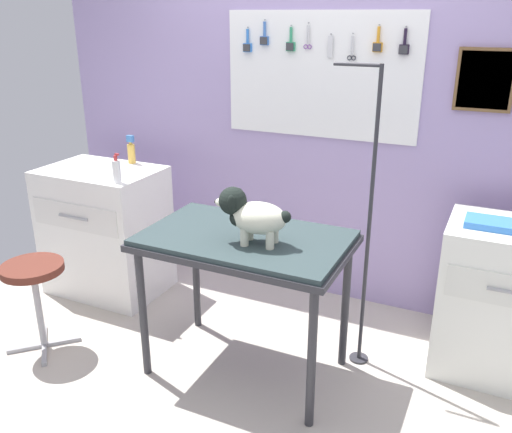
# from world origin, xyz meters

# --- Properties ---
(ground) EXTENTS (4.40, 4.00, 0.04)m
(ground) POSITION_xyz_m (0.00, 0.00, -0.02)
(ground) COLOR #B7ADA1
(rear_wall_panel) EXTENTS (4.00, 0.11, 2.30)m
(rear_wall_panel) POSITION_xyz_m (0.01, 1.28, 1.16)
(rear_wall_panel) COLOR #A08CC1
(rear_wall_panel) RESTS_ON ground
(grooming_table) EXTENTS (1.09, 0.67, 0.83)m
(grooming_table) POSITION_xyz_m (-0.02, 0.19, 0.75)
(grooming_table) COLOR #2D2D33
(grooming_table) RESTS_ON ground
(grooming_arm) EXTENTS (0.30, 0.11, 1.69)m
(grooming_arm) POSITION_xyz_m (0.54, 0.55, 0.79)
(grooming_arm) COLOR #2D2D33
(grooming_arm) RESTS_ON ground
(dog) EXTENTS (0.39, 0.22, 0.29)m
(dog) POSITION_xyz_m (0.05, 0.12, 0.98)
(dog) COLOR beige
(dog) RESTS_ON grooming_table
(counter_left) EXTENTS (0.80, 0.58, 0.91)m
(counter_left) POSITION_xyz_m (-1.36, 0.64, 0.46)
(counter_left) COLOR white
(counter_left) RESTS_ON ground
(cabinet_right) EXTENTS (0.68, 0.54, 0.87)m
(cabinet_right) POSITION_xyz_m (1.27, 0.80, 0.43)
(cabinet_right) COLOR white
(cabinet_right) RESTS_ON ground
(stool) EXTENTS (0.36, 0.36, 0.55)m
(stool) POSITION_xyz_m (-1.23, -0.15, 0.46)
(stool) COLOR #9E9EA3
(stool) RESTS_ON ground
(conditioner_bottle) EXTENTS (0.05, 0.05, 0.20)m
(conditioner_bottle) POSITION_xyz_m (-1.25, 0.87, 0.99)
(conditioner_bottle) COLOR gold
(conditioner_bottle) RESTS_ON counter_left
(spray_bottle_short) EXTENTS (0.05, 0.05, 0.19)m
(spray_bottle_short) POSITION_xyz_m (-1.04, 0.44, 0.99)
(spray_bottle_short) COLOR white
(spray_bottle_short) RESTS_ON counter_left
(supply_tray) EXTENTS (0.24, 0.18, 0.04)m
(supply_tray) POSITION_xyz_m (1.13, 0.75, 0.89)
(supply_tray) COLOR #3575CB
(supply_tray) RESTS_ON cabinet_right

